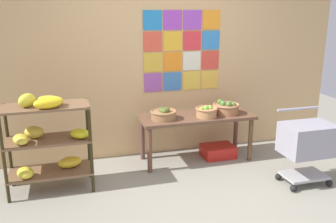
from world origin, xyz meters
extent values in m
plane|color=gray|center=(0.00, 0.00, 0.00)|extent=(9.37, 9.37, 0.00)
cube|color=tan|center=(0.00, 1.71, 1.50)|extent=(5.19, 0.06, 2.99)
cube|color=#227ECA|center=(-0.10, 1.68, 1.83)|extent=(0.25, 0.01, 0.25)
cube|color=purple|center=(0.18, 1.68, 1.83)|extent=(0.25, 0.01, 0.25)
cube|color=purple|center=(0.45, 1.68, 1.83)|extent=(0.25, 0.01, 0.25)
cube|color=orange|center=(0.72, 1.68, 1.83)|extent=(0.25, 0.01, 0.25)
cube|color=#E25039|center=(-0.10, 1.68, 1.56)|extent=(0.25, 0.01, 0.25)
cube|color=gold|center=(0.18, 1.68, 1.56)|extent=(0.25, 0.01, 0.25)
cube|color=#E5343D|center=(0.45, 1.68, 1.56)|extent=(0.25, 0.01, 0.25)
cube|color=#3384D0|center=(0.72, 1.68, 1.56)|extent=(0.25, 0.01, 0.25)
cube|color=gold|center=(-0.10, 1.68, 1.29)|extent=(0.25, 0.01, 0.25)
cube|color=orange|center=(0.18, 1.68, 1.29)|extent=(0.25, 0.01, 0.25)
cube|color=silver|center=(0.45, 1.68, 1.29)|extent=(0.25, 0.01, 0.25)
cube|color=#DD4337|center=(0.72, 1.68, 1.29)|extent=(0.25, 0.01, 0.25)
cube|color=#984DA7|center=(-0.10, 1.68, 1.02)|extent=(0.25, 0.01, 0.25)
cube|color=#3C76BA|center=(0.18, 1.68, 1.02)|extent=(0.25, 0.01, 0.25)
cube|color=gold|center=(0.45, 1.68, 1.02)|extent=(0.25, 0.01, 0.25)
cube|color=gold|center=(0.72, 1.68, 1.02)|extent=(0.25, 0.01, 0.25)
cylinder|color=#2E2711|center=(-1.90, 0.75, 0.49)|extent=(0.04, 0.04, 0.98)
cylinder|color=#2E2711|center=(-1.02, 0.75, 0.49)|extent=(0.04, 0.04, 0.98)
cylinder|color=#2E2711|center=(-1.90, 1.14, 0.49)|extent=(0.04, 0.04, 0.98)
cylinder|color=#2E2711|center=(-1.02, 1.14, 0.49)|extent=(0.04, 0.04, 0.98)
cube|color=brown|center=(-1.46, 0.94, 0.21)|extent=(0.91, 0.43, 0.03)
ellipsoid|color=yellow|center=(-1.26, 0.98, 0.29)|extent=(0.30, 0.23, 0.12)
ellipsoid|color=yellow|center=(-1.72, 0.82, 0.29)|extent=(0.24, 0.26, 0.12)
cube|color=brown|center=(-1.46, 0.94, 0.59)|extent=(0.91, 0.43, 0.02)
ellipsoid|color=yellow|center=(-1.12, 0.87, 0.65)|extent=(0.29, 0.28, 0.10)
ellipsoid|color=yellow|center=(-1.61, 1.01, 0.67)|extent=(0.27, 0.25, 0.13)
ellipsoid|color=yellow|center=(-1.73, 0.85, 0.66)|extent=(0.23, 0.29, 0.10)
cube|color=brown|center=(-1.46, 0.94, 0.97)|extent=(0.91, 0.43, 0.02)
ellipsoid|color=yellow|center=(-1.41, 0.94, 1.03)|extent=(0.33, 0.25, 0.10)
ellipsoid|color=yellow|center=(-1.64, 0.92, 1.05)|extent=(0.23, 0.25, 0.14)
ellipsoid|color=yellow|center=(-1.43, 0.79, 1.04)|extent=(0.30, 0.17, 0.12)
cube|color=brown|center=(0.39, 1.28, 0.60)|extent=(1.50, 0.55, 0.04)
cylinder|color=brown|center=(-0.30, 1.07, 0.29)|extent=(0.06, 0.06, 0.58)
cylinder|color=brown|center=(1.08, 1.07, 0.29)|extent=(0.06, 0.06, 0.58)
cylinder|color=brown|center=(-0.30, 1.50, 0.29)|extent=(0.06, 0.06, 0.58)
cylinder|color=brown|center=(1.08, 1.50, 0.29)|extent=(0.06, 0.06, 0.58)
cylinder|color=#946B43|center=(-0.07, 1.25, 0.67)|extent=(0.31, 0.31, 0.10)
torus|color=#956B43|center=(-0.07, 1.25, 0.72)|extent=(0.34, 0.34, 0.02)
sphere|color=#416424|center=(-0.09, 1.26, 0.73)|extent=(0.07, 0.07, 0.07)
sphere|color=#4C6725|center=(-0.08, 1.24, 0.73)|extent=(0.07, 0.07, 0.07)
sphere|color=#525D24|center=(-0.07, 1.20, 0.74)|extent=(0.08, 0.08, 0.08)
sphere|color=#535E28|center=(-0.03, 1.22, 0.74)|extent=(0.08, 0.08, 0.08)
sphere|color=#4D5D2A|center=(-0.08, 1.29, 0.73)|extent=(0.08, 0.08, 0.08)
cylinder|color=#B27D4E|center=(0.49, 1.18, 0.68)|extent=(0.26, 0.26, 0.11)
torus|color=#B97753|center=(0.49, 1.18, 0.74)|extent=(0.29, 0.29, 0.02)
sphere|color=#6FBF3A|center=(0.47, 1.17, 0.75)|extent=(0.06, 0.06, 0.06)
sphere|color=#7EC62E|center=(0.42, 1.17, 0.74)|extent=(0.05, 0.05, 0.05)
sphere|color=#85C038|center=(0.50, 1.19, 0.75)|extent=(0.05, 0.05, 0.05)
sphere|color=#6FC037|center=(0.53, 1.16, 0.74)|extent=(0.05, 0.05, 0.05)
sphere|color=#70C335|center=(0.46, 1.17, 0.74)|extent=(0.06, 0.06, 0.06)
sphere|color=#82C038|center=(0.56, 1.23, 0.74)|extent=(0.05, 0.05, 0.05)
cylinder|color=#A76B44|center=(0.80, 1.27, 0.68)|extent=(0.33, 0.33, 0.12)
torus|color=#A36F4B|center=(0.80, 1.27, 0.74)|extent=(0.36, 0.36, 0.03)
sphere|color=#516C30|center=(0.80, 1.21, 0.76)|extent=(0.08, 0.08, 0.08)
sphere|color=#497023|center=(0.75, 1.36, 0.76)|extent=(0.08, 0.08, 0.08)
sphere|color=#4B6738|center=(0.83, 1.21, 0.75)|extent=(0.07, 0.07, 0.07)
sphere|color=#457236|center=(0.76, 1.27, 0.76)|extent=(0.09, 0.09, 0.09)
sphere|color=#4D6C27|center=(0.88, 1.21, 0.75)|extent=(0.07, 0.07, 0.07)
sphere|color=#3C6E25|center=(0.86, 1.26, 0.75)|extent=(0.08, 0.08, 0.08)
cube|color=red|center=(0.72, 1.30, 0.08)|extent=(0.43, 0.33, 0.16)
sphere|color=black|center=(1.13, 0.13, 0.04)|extent=(0.08, 0.08, 0.08)
sphere|color=black|center=(1.60, 0.13, 0.04)|extent=(0.08, 0.08, 0.08)
sphere|color=black|center=(1.13, 0.43, 0.04)|extent=(0.08, 0.08, 0.08)
sphere|color=black|center=(1.60, 0.43, 0.04)|extent=(0.08, 0.08, 0.08)
cube|color=#A5A8AD|center=(1.37, 0.28, 0.10)|extent=(0.49, 0.33, 0.03)
cube|color=#9A99A8|center=(1.37, 0.28, 0.55)|extent=(0.57, 0.41, 0.35)
cylinder|color=#9A99A8|center=(1.37, 0.51, 0.85)|extent=(0.54, 0.03, 0.03)
camera|label=1|loc=(-1.23, -3.02, 1.97)|focal=38.91mm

